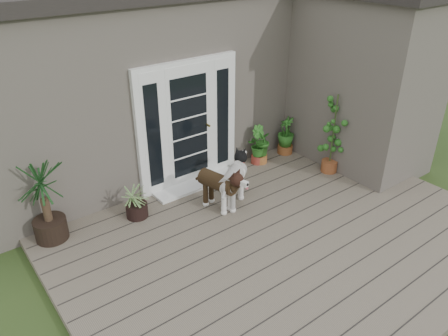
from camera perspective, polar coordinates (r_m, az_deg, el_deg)
deck at (r=6.47m, az=8.06°, el=-9.29°), size 6.20×4.60×0.12m
house_main at (r=8.96m, az=-10.99°, el=12.05°), size 7.40×4.00×3.10m
house_wing at (r=8.46m, az=17.78°, el=10.28°), size 1.60×2.40×3.10m
door_unit at (r=7.28m, az=-4.69°, el=5.74°), size 1.90×0.14×2.15m
door_step at (r=7.60m, az=-3.56°, el=-2.06°), size 1.60×0.40×0.05m
brindle_dog at (r=6.80m, az=-0.82°, el=-2.76°), size 0.54×0.90×0.70m
white_dog at (r=6.88m, az=1.16°, el=-2.22°), size 0.93×0.78×0.72m
spider_plant at (r=6.76m, az=-11.49°, el=-4.11°), size 0.71×0.71×0.60m
yucca at (r=6.47m, az=-22.46°, el=-4.02°), size 0.87×0.87×1.26m
herb_a at (r=8.24m, az=4.44°, el=2.25°), size 0.52×0.52×0.50m
herb_b at (r=8.26m, az=4.79°, el=2.40°), size 0.50×0.50×0.53m
herb_c at (r=8.68m, az=8.08°, el=3.83°), size 0.51×0.51×0.61m
sapling at (r=7.93m, az=14.13°, el=4.46°), size 0.58×0.58×1.53m
clog_left at (r=7.65m, az=-2.23°, el=-1.67°), size 0.21×0.30×0.08m
clog_right at (r=7.95m, az=1.19°, el=-0.33°), size 0.34×0.34×0.10m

